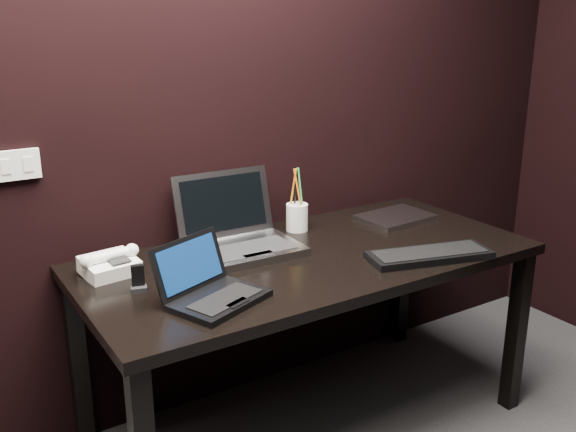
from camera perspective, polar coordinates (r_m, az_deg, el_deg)
wall_back at (r=2.48m, az=-9.15°, el=10.32°), size 4.00×0.00×4.00m
wall_switch at (r=2.32m, az=-22.99°, el=4.20°), size 0.15×0.02×0.10m
desk at (r=2.44m, az=1.89°, el=-5.13°), size 1.70×0.80×0.74m
netbook at (r=2.03m, az=-6.88°, el=-6.47°), size 0.36×0.34×0.18m
silver_laptop at (r=2.44m, az=-4.36°, el=-1.84°), size 0.41×0.37×0.28m
ext_keyboard at (r=2.42m, az=12.46°, el=-3.38°), size 0.49×0.27×0.03m
closed_laptop at (r=2.85m, az=9.54°, el=-0.11°), size 0.32×0.24×0.02m
desk_phone at (r=2.29m, az=-15.57°, el=-4.15°), size 0.22×0.18×0.10m
mobile_phone at (r=2.14m, az=-13.17°, el=-5.68°), size 0.06×0.05×0.09m
pen_cup at (r=2.66m, az=0.80°, el=0.01°), size 0.10×0.10×0.27m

